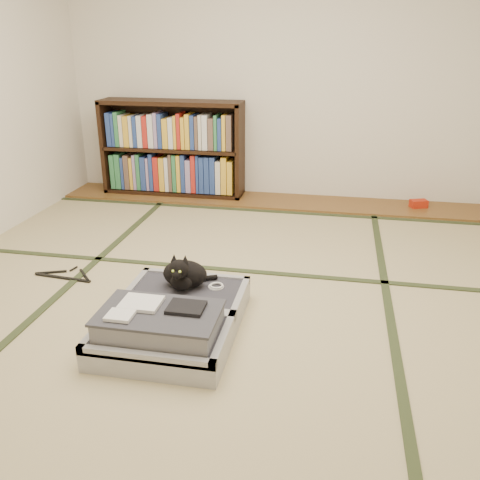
# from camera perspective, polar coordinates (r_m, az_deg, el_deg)

# --- Properties ---
(floor) EXTENTS (4.50, 4.50, 0.00)m
(floor) POSITION_cam_1_polar(r_m,az_deg,el_deg) (3.14, -2.13, -6.52)
(floor) COLOR tan
(floor) RESTS_ON ground
(wood_strip) EXTENTS (4.00, 0.50, 0.02)m
(wood_strip) POSITION_cam_1_polar(r_m,az_deg,el_deg) (4.95, 3.07, 4.44)
(wood_strip) COLOR brown
(wood_strip) RESTS_ON ground
(red_item) EXTENTS (0.17, 0.14, 0.07)m
(red_item) POSITION_cam_1_polar(r_m,az_deg,el_deg) (4.99, 19.42, 3.87)
(red_item) COLOR #AF230E
(red_item) RESTS_ON wood_strip
(room_shell) EXTENTS (4.50, 4.50, 4.50)m
(room_shell) POSITION_cam_1_polar(r_m,az_deg,el_deg) (2.76, -2.58, 21.25)
(room_shell) COLOR white
(room_shell) RESTS_ON ground
(tatami_borders) EXTENTS (4.00, 4.50, 0.01)m
(tatami_borders) POSITION_cam_1_polar(r_m,az_deg,el_deg) (3.57, -0.35, -2.77)
(tatami_borders) COLOR #2D381E
(tatami_borders) RESTS_ON ground
(bookcase) EXTENTS (1.39, 0.32, 0.92)m
(bookcase) POSITION_cam_1_polar(r_m,az_deg,el_deg) (5.12, -7.57, 9.97)
(bookcase) COLOR black
(bookcase) RESTS_ON wood_strip
(suitcase) EXTENTS (0.67, 0.90, 0.27)m
(suitcase) POSITION_cam_1_polar(r_m,az_deg,el_deg) (2.75, -7.65, -8.83)
(suitcase) COLOR #9FA0A4
(suitcase) RESTS_ON floor
(cat) EXTENTS (0.30, 0.30, 0.24)m
(cat) POSITION_cam_1_polar(r_m,az_deg,el_deg) (2.95, -6.31, -3.83)
(cat) COLOR black
(cat) RESTS_ON suitcase
(cable_coil) EXTENTS (0.09, 0.09, 0.02)m
(cable_coil) POSITION_cam_1_polar(r_m,az_deg,el_deg) (2.97, -2.69, -5.20)
(cable_coil) COLOR white
(cable_coil) RESTS_ON suitcase
(hanger) EXTENTS (0.43, 0.21, 0.01)m
(hanger) POSITION_cam_1_polar(r_m,az_deg,el_deg) (3.59, -19.01, -3.80)
(hanger) COLOR black
(hanger) RESTS_ON floor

